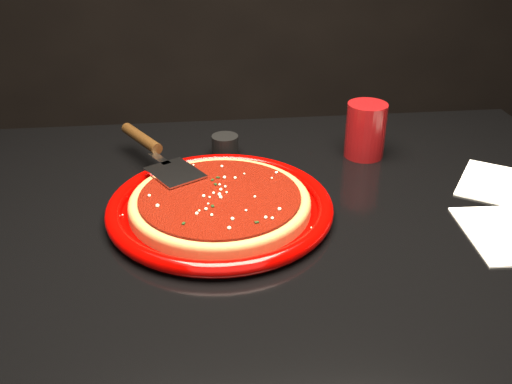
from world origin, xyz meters
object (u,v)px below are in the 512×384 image
at_px(cup, 365,130).
at_px(ramekin, 225,145).
at_px(table, 263,380).
at_px(plate, 220,207).
at_px(pizza_server, 158,152).

xyz_separation_m(cup, ramekin, (-0.26, 0.03, -0.03)).
bearing_deg(ramekin, table, -77.43).
relative_size(plate, cup, 3.42).
bearing_deg(ramekin, pizza_server, -149.97).
bearing_deg(ramekin, plate, -95.54).
bearing_deg(cup, plate, -146.32).
distance_m(plate, cup, 0.34).
distance_m(plate, pizza_server, 0.18).
relative_size(table, cup, 11.54).
relative_size(cup, ramekin, 2.05).
relative_size(pizza_server, ramekin, 6.02).
relative_size(table, pizza_server, 3.93).
distance_m(cup, ramekin, 0.27).
bearing_deg(table, cup, 41.42).
bearing_deg(cup, table, -138.58).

